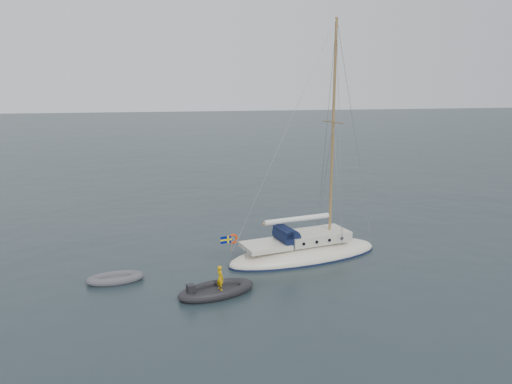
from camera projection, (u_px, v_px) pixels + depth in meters
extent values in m
plane|color=black|center=(295.00, 264.00, 28.50)|extent=(300.00, 300.00, 0.00)
ellipsoid|color=beige|center=(304.00, 255.00, 29.46)|extent=(9.50, 2.96, 1.58)
cube|color=beige|center=(317.00, 237.00, 29.36)|extent=(3.80, 2.01, 0.58)
cube|color=beige|center=(263.00, 243.00, 28.77)|extent=(2.53, 2.01, 0.26)
cylinder|color=#0E1632|center=(285.00, 234.00, 28.92)|extent=(1.01, 1.74, 1.01)
cube|color=#0E1632|center=(281.00, 231.00, 28.84)|extent=(0.48, 1.74, 0.42)
cylinder|color=olive|center=(336.00, 134.00, 28.23)|extent=(0.16, 0.16, 12.67)
cylinder|color=olive|center=(336.00, 123.00, 28.10)|extent=(0.05, 2.32, 0.05)
cylinder|color=olive|center=(296.00, 219.00, 28.87)|extent=(4.44, 0.11, 0.11)
cylinder|color=silver|center=(296.00, 219.00, 28.86)|extent=(4.13, 0.30, 0.30)
cylinder|color=gray|center=(234.00, 237.00, 28.34)|extent=(0.04, 2.32, 0.04)
torus|color=#F73200|center=(231.00, 234.00, 28.94)|extent=(0.57, 0.11, 0.57)
cylinder|color=olive|center=(227.00, 239.00, 28.30)|extent=(0.03, 0.03, 0.95)
cube|color=#020C5F|center=(222.00, 234.00, 28.17)|extent=(0.63, 0.02, 0.40)
cube|color=yellow|center=(222.00, 234.00, 28.17)|extent=(0.65, 0.03, 0.10)
cube|color=yellow|center=(224.00, 234.00, 28.19)|extent=(0.10, 0.03, 0.42)
cylinder|color=black|center=(290.00, 233.00, 30.07)|extent=(0.19, 0.06, 0.19)
cylinder|color=black|center=(299.00, 244.00, 28.13)|extent=(0.19, 0.06, 0.19)
cylinder|color=black|center=(303.00, 232.00, 30.23)|extent=(0.19, 0.06, 0.19)
cylinder|color=black|center=(314.00, 243.00, 28.29)|extent=(0.19, 0.06, 0.19)
cylinder|color=black|center=(317.00, 231.00, 30.39)|extent=(0.19, 0.06, 0.19)
cylinder|color=black|center=(328.00, 242.00, 28.45)|extent=(0.19, 0.06, 0.19)
cylinder|color=black|center=(330.00, 231.00, 30.56)|extent=(0.19, 0.06, 0.19)
cylinder|color=black|center=(342.00, 241.00, 28.62)|extent=(0.19, 0.06, 0.19)
cube|color=#515156|center=(115.00, 279.00, 25.92)|extent=(1.79, 0.74, 0.11)
cube|color=black|center=(217.00, 291.00, 24.39)|extent=(2.47, 1.03, 0.12)
cube|color=black|center=(189.00, 288.00, 24.07)|extent=(0.36, 0.36, 0.62)
imported|color=#C69206|center=(221.00, 278.00, 24.29)|extent=(0.34, 0.48, 1.25)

